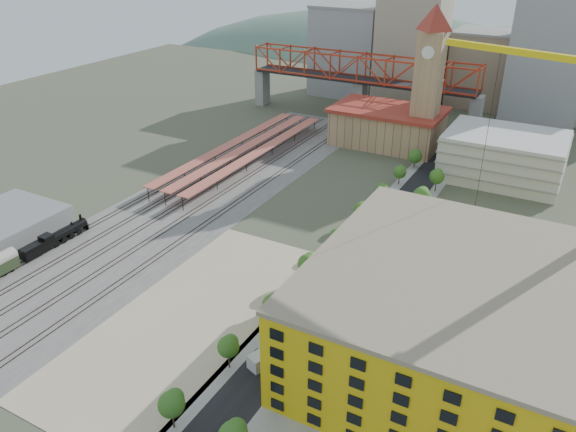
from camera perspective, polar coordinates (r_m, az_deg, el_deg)
The scene contains 30 objects.
ground at distance 133.37m, azimuth -0.06°, elevation -3.50°, with size 400.00×400.00×0.00m, color #474C38.
ballast_strip at distance 164.00m, azimuth -8.17°, elevation 2.35°, with size 36.00×165.00×0.06m, color #605E59.
dirt_lot at distance 113.55m, azimuth -9.68°, elevation -10.03°, with size 28.00×67.00×0.06m, color tan.
street_asphalt at distance 139.69m, azimuth 8.70°, elevation -2.31°, with size 12.00×170.00×0.06m, color black.
sidewalk_west at distance 141.34m, azimuth 6.62°, elevation -1.80°, with size 3.00×170.00×0.04m, color gray.
sidewalk_east at distance 138.25m, azimuth 10.82°, elevation -2.83°, with size 3.00×170.00×0.04m, color gray.
construction_pad at distance 105.83m, azimuth 16.83°, elevation -14.17°, with size 50.00×90.00×0.06m, color gray.
rail_tracks at distance 164.96m, azimuth -8.68°, elevation 2.51°, with size 26.56×160.00×0.18m.
platform_canopies at distance 185.92m, azimuth -4.49°, elevation 6.90°, with size 16.00×80.00×4.12m.
station_hall at distance 201.84m, azimuth 10.08°, elevation 9.00°, with size 38.00×24.00×13.10m.
clock_tower at distance 190.80m, azimuth 14.20°, elevation 14.43°, with size 12.00×12.00×52.00m.
parking_garage at distance 182.19m, azimuth 21.04°, elevation 5.71°, with size 34.00×26.00×14.00m, color silver.
truss_bridge at distance 226.15m, azimuth 7.45°, elevation 14.33°, with size 94.00×9.60×25.60m.
construction_building at distance 100.44m, azimuth 15.87°, elevation -9.68°, with size 44.60×50.60×18.80m.
street_trees at distance 131.54m, azimuth 7.13°, elevation -4.20°, with size 15.40×124.40×8.00m.
skyline at distance 251.70m, azimuth 17.97°, elevation 15.50°, with size 133.00×46.00×60.00m.
distant_hills at distance 389.71m, azimuth 25.00°, elevation 2.17°, with size 647.00×264.00×227.00m.
locomotive at distance 145.98m, azimuth -22.38°, elevation -2.02°, with size 2.58×19.92×4.98m.
site_trailer_a at distance 101.71m, azimuth -1.55°, elevation -13.74°, with size 2.58×9.79×2.68m, color silver.
site_trailer_b at distance 104.22m, azimuth -0.51°, elevation -12.65°, with size 2.32×8.81×2.41m, color silver.
site_trailer_c at distance 113.77m, azimuth 2.88°, elevation -8.76°, with size 2.45×9.29×2.54m, color silver.
site_trailer_d at distance 122.96m, azimuth 5.40°, elevation -5.79°, with size 2.60×9.87×2.70m, color silver.
car_0 at distance 104.74m, azimuth -2.39°, elevation -12.82°, with size 1.59×3.94×1.34m, color white.
car_1 at distance 109.81m, azimuth -0.31°, elevation -10.54°, with size 1.66×4.76×1.57m, color gray.
car_2 at distance 132.26m, azimuth 5.97°, elevation -3.61°, with size 2.19×4.75×1.32m, color black.
car_3 at distance 146.93m, azimuth 8.74°, elevation -0.47°, with size 1.88×4.61×1.34m, color navy.
car_4 at distance 98.57m, azimuth -1.10°, elevation -15.79°, with size 1.78×4.42×1.51m, color white.
car_5 at distance 123.26m, azimuth 6.87°, elevation -6.16°, with size 1.42×4.08×1.34m, color #A9A9AF.
car_6 at distance 121.97m, azimuth 6.58°, elevation -6.52°, with size 2.33×5.06×1.41m, color black.
car_7 at distance 159.78m, azimuth 12.89°, elevation 1.52°, with size 2.16×5.30×1.54m, color navy.
Camera 1 is at (55.35, -100.67, 67.75)m, focal length 35.00 mm.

